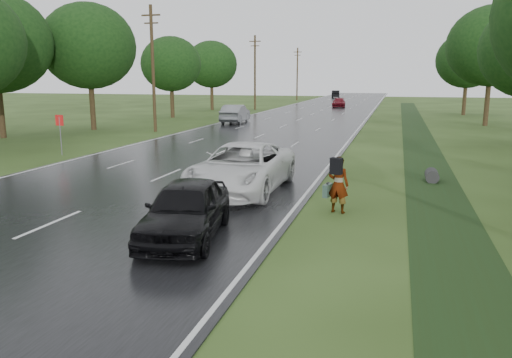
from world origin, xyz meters
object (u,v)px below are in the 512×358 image
object	(u,v)px
road_sign	(60,127)
white_pickup	(242,168)
dark_sedan	(186,209)
silver_sedan	(235,114)
pedestrian	(338,184)

from	to	relation	value
road_sign	white_pickup	xyz separation A→B (m)	(12.75, -6.12, -0.69)
dark_sedan	silver_sedan	world-z (taller)	silver_sedan
pedestrian	silver_sedan	distance (m)	33.21
white_pickup	silver_sedan	bearing A→B (deg)	109.28
pedestrian	white_pickup	xyz separation A→B (m)	(-3.93, 2.07, -0.01)
road_sign	silver_sedan	size ratio (longest dim) A/B	0.43
pedestrian	white_pickup	distance (m)	4.44
pedestrian	road_sign	bearing A→B (deg)	-14.23
pedestrian	silver_sedan	bearing A→B (deg)	-54.18
pedestrian	dark_sedan	world-z (taller)	pedestrian
white_pickup	dark_sedan	xyz separation A→B (m)	(0.25, -5.96, -0.11)
road_sign	dark_sedan	distance (m)	17.76
road_sign	white_pickup	size ratio (longest dim) A/B	0.35
road_sign	silver_sedan	xyz separation A→B (m)	(3.22, 22.17, -0.73)
dark_sedan	silver_sedan	xyz separation A→B (m)	(-9.78, 34.24, 0.07)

